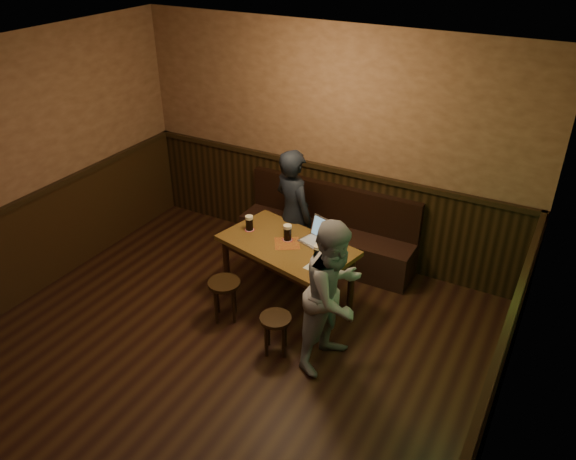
# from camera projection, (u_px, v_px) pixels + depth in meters

# --- Properties ---
(room) EXTENTS (5.04, 6.04, 2.84)m
(room) POSITION_uv_depth(u_px,v_px,m) (184.00, 276.00, 4.61)
(room) COLOR black
(room) RESTS_ON ground
(bench) EXTENTS (2.20, 0.50, 0.95)m
(bench) POSITION_uv_depth(u_px,v_px,m) (327.00, 237.00, 6.92)
(bench) COLOR black
(bench) RESTS_ON ground
(pub_table) EXTENTS (1.55, 1.10, 0.76)m
(pub_table) POSITION_uv_depth(u_px,v_px,m) (287.00, 252.00, 5.97)
(pub_table) COLOR brown
(pub_table) RESTS_ON ground
(stool_left) EXTENTS (0.41, 0.41, 0.46)m
(stool_left) POSITION_uv_depth(u_px,v_px,m) (225.00, 289.00, 5.87)
(stool_left) COLOR black
(stool_left) RESTS_ON ground
(stool_right) EXTENTS (0.41, 0.41, 0.42)m
(stool_right) POSITION_uv_depth(u_px,v_px,m) (276.00, 324.00, 5.42)
(stool_right) COLOR black
(stool_right) RESTS_ON ground
(pint_left) EXTENTS (0.11, 0.11, 0.17)m
(pint_left) POSITION_uv_depth(u_px,v_px,m) (249.00, 223.00, 6.13)
(pint_left) COLOR #AB152D
(pint_left) RESTS_ON pub_table
(pint_mid) EXTENTS (0.12, 0.12, 0.18)m
(pint_mid) POSITION_uv_depth(u_px,v_px,m) (288.00, 232.00, 5.95)
(pint_mid) COLOR #AB152D
(pint_mid) RESTS_ON pub_table
(pint_right) EXTENTS (0.11, 0.11, 0.17)m
(pint_right) POSITION_uv_depth(u_px,v_px,m) (318.00, 253.00, 5.60)
(pint_right) COLOR #AB152D
(pint_right) RESTS_ON pub_table
(laptop) EXTENTS (0.41, 0.37, 0.24)m
(laptop) POSITION_uv_depth(u_px,v_px,m) (320.00, 237.00, 5.92)
(laptop) COLOR silver
(laptop) RESTS_ON pub_table
(menu) EXTENTS (0.24, 0.18, 0.00)m
(menu) POSITION_uv_depth(u_px,v_px,m) (316.00, 268.00, 5.51)
(menu) COLOR silver
(menu) RESTS_ON pub_table
(person_suit) EXTENTS (0.68, 0.59, 1.59)m
(person_suit) POSITION_uv_depth(u_px,v_px,m) (293.00, 215.00, 6.40)
(person_suit) COLOR black
(person_suit) RESTS_ON ground
(person_grey) EXTENTS (0.71, 0.84, 1.52)m
(person_grey) POSITION_uv_depth(u_px,v_px,m) (334.00, 295.00, 5.12)
(person_grey) COLOR #949499
(person_grey) RESTS_ON ground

